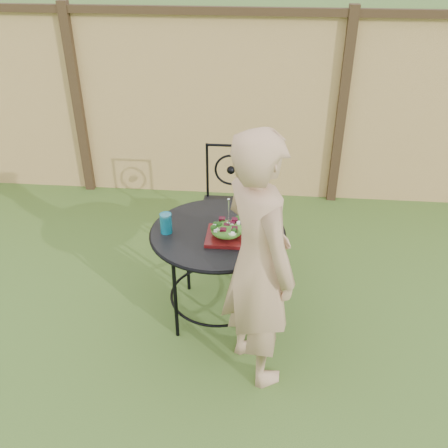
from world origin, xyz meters
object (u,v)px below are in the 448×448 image
at_px(patio_table, 218,248).
at_px(salad_plate, 227,236).
at_px(patio_chair, 229,201).
at_px(diner, 258,263).

distance_m(patio_table, salad_plate, 0.18).
height_order(patio_table, salad_plate, salad_plate).
relative_size(patio_chair, salad_plate, 3.52).
bearing_deg(diner, salad_plate, -4.45).
xyz_separation_m(patio_table, patio_chair, (0.01, 0.82, -0.08)).
distance_m(patio_chair, diner, 1.36).
xyz_separation_m(patio_chair, salad_plate, (0.06, -0.90, 0.23)).
bearing_deg(diner, patio_chair, -21.07).
distance_m(patio_chair, salad_plate, 0.93).
relative_size(diner, salad_plate, 6.10).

